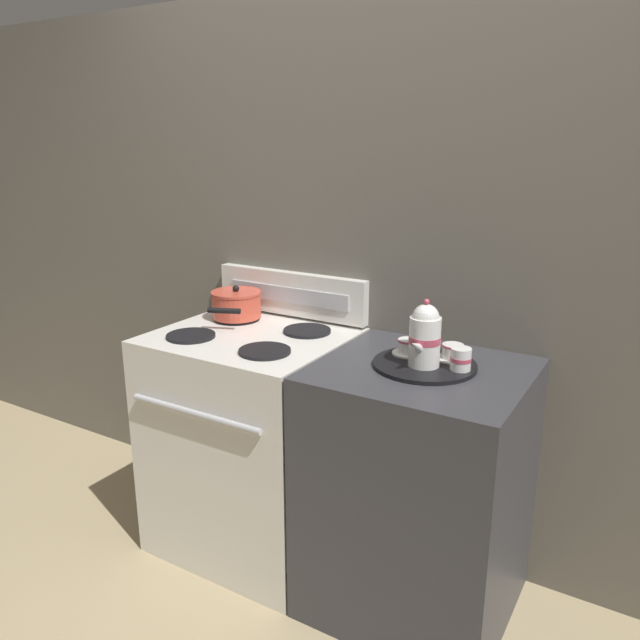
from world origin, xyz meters
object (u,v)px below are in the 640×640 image
at_px(creamer_jug, 461,359).
at_px(teacup_left, 453,352).
at_px(serving_tray, 425,365).
at_px(stove, 253,441).
at_px(saucepan, 236,304).
at_px(teacup_right, 408,347).
at_px(teapot, 425,336).

bearing_deg(creamer_jug, teacup_left, 124.21).
bearing_deg(serving_tray, stove, -178.55).
xyz_separation_m(saucepan, serving_tray, (0.89, -0.12, -0.06)).
height_order(teacup_left, teacup_right, same).
distance_m(teacup_left, creamer_jug, 0.10).
bearing_deg(teapot, creamer_jug, 12.67).
height_order(stove, saucepan, saucepan).
distance_m(stove, teapot, 0.92).
bearing_deg(serving_tray, teapot, -77.22).
relative_size(saucepan, teacup_right, 2.64).
relative_size(saucepan, serving_tray, 0.85).
height_order(saucepan, teacup_left, saucepan).
relative_size(stove, saucepan, 3.14).
bearing_deg(saucepan, stove, -39.00).
height_order(stove, teacup_right, teacup_right).
distance_m(saucepan, teacup_right, 0.81).
height_order(serving_tray, teapot, teapot).
relative_size(stove, teacup_left, 8.27).
relative_size(serving_tray, teacup_left, 3.09).
relative_size(teacup_left, creamer_jug, 1.53).
relative_size(serving_tray, teacup_right, 3.09).
xyz_separation_m(stove, creamer_jug, (0.84, 0.01, 0.51)).
bearing_deg(stove, teacup_right, 6.28).
xyz_separation_m(teapot, creamer_jug, (0.12, 0.03, -0.07)).
height_order(saucepan, teapot, teapot).
height_order(saucepan, teacup_right, saucepan).
distance_m(stove, teacup_left, 0.93).
height_order(stove, creamer_jug, creamer_jug).
height_order(teapot, teacup_right, teapot).
bearing_deg(stove, teacup_left, 6.99).
xyz_separation_m(teapot, teacup_left, (0.06, 0.11, -0.08)).
xyz_separation_m(stove, saucepan, (-0.17, 0.14, 0.52)).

